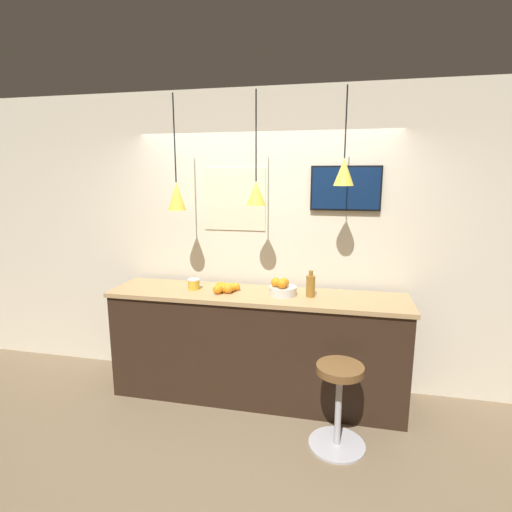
{
  "coord_description": "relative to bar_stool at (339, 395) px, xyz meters",
  "views": [
    {
      "loc": [
        0.75,
        -2.8,
        2.09
      ],
      "look_at": [
        0.0,
        0.64,
        1.38
      ],
      "focal_mm": 28.0,
      "sensor_mm": 36.0,
      "label": 1
    }
  ],
  "objects": [
    {
      "name": "mounted_tv",
      "position": [
        -0.01,
        0.92,
        1.54
      ],
      "size": [
        0.64,
        0.04,
        0.41
      ],
      "color": "black"
    },
    {
      "name": "pendant_lamp_middle",
      "position": [
        -0.78,
        0.57,
        1.51
      ],
      "size": [
        0.17,
        0.17,
        0.97
      ],
      "color": "black"
    },
    {
      "name": "orange_pile",
      "position": [
        -1.06,
        0.56,
        0.64
      ],
      "size": [
        0.23,
        0.22,
        0.09
      ],
      "color": "orange",
      "rests_on": "service_counter"
    },
    {
      "name": "back_wall",
      "position": [
        -0.78,
        0.98,
        1.01
      ],
      "size": [
        8.0,
        0.06,
        2.9
      ],
      "color": "beige",
      "rests_on": "ground_plane"
    },
    {
      "name": "bar_stool",
      "position": [
        0.0,
        0.0,
        0.0
      ],
      "size": [
        0.45,
        0.45,
        0.68
      ],
      "color": "#B7B7BC",
      "rests_on": "ground_plane"
    },
    {
      "name": "service_counter",
      "position": [
        -0.78,
        0.57,
        0.08
      ],
      "size": [
        2.74,
        0.59,
        1.03
      ],
      "color": "black",
      "rests_on": "ground_plane"
    },
    {
      "name": "wall_poster",
      "position": [
        -1.07,
        0.94,
        1.43
      ],
      "size": [
        0.62,
        0.01,
        0.61
      ],
      "color": "beige"
    },
    {
      "name": "pendant_lamp_left",
      "position": [
        -1.52,
        0.57,
        1.48
      ],
      "size": [
        0.16,
        0.16,
        1.02
      ],
      "color": "black"
    },
    {
      "name": "spread_jar",
      "position": [
        -1.38,
        0.58,
        0.65
      ],
      "size": [
        0.11,
        0.11,
        0.1
      ],
      "color": "gold",
      "rests_on": "service_counter"
    },
    {
      "name": "fruit_bowl",
      "position": [
        -0.53,
        0.56,
        0.66
      ],
      "size": [
        0.25,
        0.25,
        0.17
      ],
      "color": "beige",
      "rests_on": "service_counter"
    },
    {
      "name": "pendant_lamp_right",
      "position": [
        -0.03,
        0.57,
        1.69
      ],
      "size": [
        0.17,
        0.17,
        0.79
      ],
      "color": "black"
    },
    {
      "name": "juice_bottle",
      "position": [
        -0.28,
        0.58,
        0.7
      ],
      "size": [
        0.08,
        0.08,
        0.24
      ],
      "color": "olive",
      "rests_on": "service_counter"
    },
    {
      "name": "ground_plane",
      "position": [
        -0.78,
        -0.07,
        -0.44
      ],
      "size": [
        14.0,
        14.0,
        0.0
      ],
      "primitive_type": "plane",
      "color": "#756047"
    }
  ]
}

